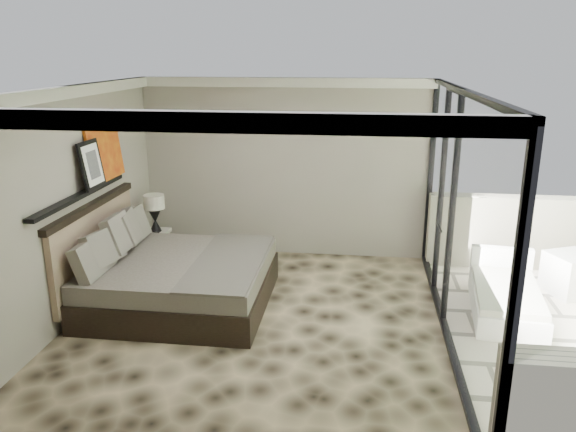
# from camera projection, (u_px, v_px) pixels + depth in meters

# --- Properties ---
(floor) EXTENTS (5.00, 5.00, 0.00)m
(floor) POSITION_uv_depth(u_px,v_px,m) (257.00, 322.00, 6.86)
(floor) COLOR black
(floor) RESTS_ON ground
(ceiling) EXTENTS (4.50, 5.00, 0.02)m
(ceiling) POSITION_uv_depth(u_px,v_px,m) (253.00, 89.00, 6.07)
(ceiling) COLOR silver
(ceiling) RESTS_ON back_wall
(back_wall) EXTENTS (4.50, 0.02, 2.80)m
(back_wall) POSITION_uv_depth(u_px,v_px,m) (285.00, 169.00, 8.83)
(back_wall) COLOR gray
(back_wall) RESTS_ON floor
(left_wall) EXTENTS (0.02, 5.00, 2.80)m
(left_wall) POSITION_uv_depth(u_px,v_px,m) (72.00, 205.00, 6.74)
(left_wall) COLOR gray
(left_wall) RESTS_ON floor
(glass_wall) EXTENTS (0.08, 5.00, 2.80)m
(glass_wall) POSITION_uv_depth(u_px,v_px,m) (456.00, 219.00, 6.18)
(glass_wall) COLOR white
(glass_wall) RESTS_ON floor
(picture_ledge) EXTENTS (0.12, 2.20, 0.05)m
(picture_ledge) POSITION_uv_depth(u_px,v_px,m) (80.00, 195.00, 6.80)
(picture_ledge) COLOR black
(picture_ledge) RESTS_ON left_wall
(bed) EXTENTS (2.28, 2.21, 1.26)m
(bed) POSITION_uv_depth(u_px,v_px,m) (173.00, 277.00, 7.28)
(bed) COLOR black
(bed) RESTS_ON floor
(nightstand) EXTENTS (0.47, 0.47, 0.46)m
(nightstand) POSITION_uv_depth(u_px,v_px,m) (153.00, 249.00, 8.70)
(nightstand) COLOR black
(nightstand) RESTS_ON floor
(table_lamp) EXTENTS (0.31, 0.31, 0.57)m
(table_lamp) POSITION_uv_depth(u_px,v_px,m) (154.00, 208.00, 8.54)
(table_lamp) COLOR black
(table_lamp) RESTS_ON nightstand
(abstract_canvas) EXTENTS (0.13, 0.90, 0.90)m
(abstract_canvas) POSITION_uv_depth(u_px,v_px,m) (104.00, 146.00, 7.41)
(abstract_canvas) COLOR #A03A0D
(abstract_canvas) RESTS_ON picture_ledge
(framed_print) EXTENTS (0.11, 0.50, 0.60)m
(framed_print) POSITION_uv_depth(u_px,v_px,m) (91.00, 165.00, 6.98)
(framed_print) COLOR black
(framed_print) RESTS_ON picture_ledge
(ottoman) EXTENTS (0.74, 0.74, 0.56)m
(ottoman) POSITION_uv_depth(u_px,v_px,m) (571.00, 274.00, 7.61)
(ottoman) COLOR silver
(ottoman) RESTS_ON terrace_slab
(lounger) EXTENTS (0.97, 1.68, 0.63)m
(lounger) POSITION_uv_depth(u_px,v_px,m) (506.00, 298.00, 7.07)
(lounger) COLOR white
(lounger) RESTS_ON terrace_slab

